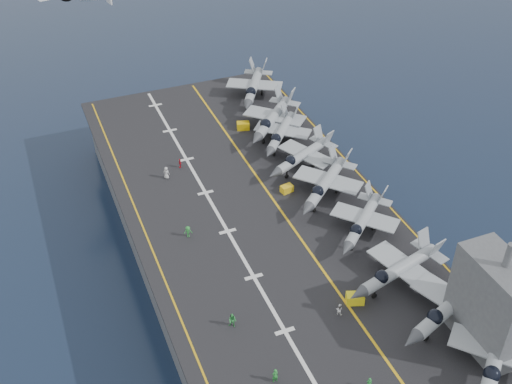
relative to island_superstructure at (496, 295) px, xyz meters
name	(u,v)px	position (x,y,z in m)	size (l,w,h in m)	color
ground	(266,273)	(-15.00, 30.00, -17.90)	(500.00, 500.00, 0.00)	#142135
hull	(266,249)	(-15.00, 30.00, -12.90)	(36.00, 90.00, 10.00)	#56595E
flight_deck	(266,223)	(-15.00, 30.00, -7.70)	(38.00, 92.00, 0.40)	black
foul_line	(285,217)	(-12.00, 30.00, -7.48)	(0.35, 90.00, 0.02)	gold
landing_centerline	(228,231)	(-21.00, 30.00, -7.48)	(0.50, 90.00, 0.02)	silver
deck_edge_port	(153,251)	(-32.00, 30.00, -7.48)	(0.25, 90.00, 0.02)	gold
deck_edge_stbd	(377,193)	(3.50, 30.00, -7.48)	(0.25, 90.00, 0.02)	gold
island_superstructure	(496,295)	(0.00, 0.00, 0.00)	(5.00, 10.00, 15.00)	#56595E
fighter_jet_0	(497,353)	(-1.68, -3.81, -4.78)	(18.66, 18.25, 5.45)	#9BA4AA
fighter_jet_1	(452,304)	(-1.88, 4.10, -4.68)	(18.98, 15.81, 5.63)	#9FA8B0
fighter_jet_2	(400,268)	(-4.15, 11.93, -4.86)	(17.32, 13.71, 5.29)	#8E979F
fighter_jet_3	(363,219)	(-3.38, 22.55, -5.03)	(16.93, 16.50, 4.94)	gray
fighter_jet_4	(326,182)	(-4.22, 32.37, -4.81)	(18.43, 17.96, 5.37)	#8B939A
fighter_jet_5	(303,155)	(-4.12, 40.66, -5.02)	(17.01, 14.74, 4.97)	#9EA8AF
fighter_jet_6	(281,131)	(-4.38, 48.67, -5.01)	(16.60, 17.12, 4.98)	#9DA5AE
fighter_jet_7	(273,117)	(-4.02, 53.16, -4.69)	(19.05, 19.14, 5.63)	#90979E
fighter_jet_8	(254,85)	(-2.65, 65.59, -4.74)	(17.20, 19.06, 5.51)	#979FA6
tow_cart_a	(355,298)	(-10.92, 11.04, -6.84)	(2.54, 2.08, 1.31)	yellow
tow_cart_b	(287,189)	(-9.23, 35.55, -6.94)	(2.05, 1.54, 1.11)	yellow
tow_cart_c	(243,126)	(-8.69, 55.65, -6.84)	(2.50, 1.99, 1.31)	#D2A709
crew_1	(275,375)	(-24.96, 3.85, -6.49)	(1.25, 0.87, 2.01)	#268C33
crew_2	(232,321)	(-26.53, 13.07, -6.48)	(1.45, 1.42, 2.03)	green
crew_3	(188,232)	(-26.54, 31.01, -6.59)	(1.23, 0.94, 1.83)	#268C33
crew_4	(180,163)	(-22.59, 48.17, -6.68)	(0.82, 1.09, 1.64)	red
crew_5	(166,173)	(-25.47, 46.04, -6.47)	(1.48, 1.42, 2.06)	silver
crew_6	(369,383)	(-15.82, -0.83, -6.65)	(1.20, 1.00, 1.70)	green
crew_7	(339,309)	(-13.75, 9.99, -6.63)	(1.24, 1.20, 1.73)	white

